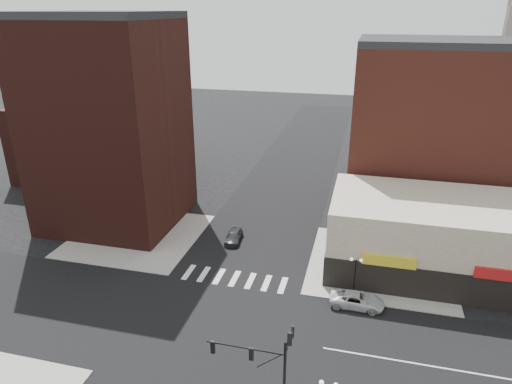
% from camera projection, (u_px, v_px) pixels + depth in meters
% --- Properties ---
extents(ground, '(240.00, 240.00, 0.00)m').
position_uv_depth(ground, '(209.00, 329.00, 39.99)').
color(ground, black).
rests_on(ground, ground).
extents(road_ew, '(200.00, 14.00, 0.02)m').
position_uv_depth(road_ew, '(209.00, 329.00, 39.98)').
color(road_ew, black).
rests_on(road_ew, ground).
extents(road_ns, '(14.00, 200.00, 0.02)m').
position_uv_depth(road_ns, '(209.00, 329.00, 39.98)').
color(road_ns, black).
rests_on(road_ns, ground).
extents(sidewalk_nw, '(15.00, 15.00, 0.12)m').
position_uv_depth(sidewalk_nw, '(137.00, 235.00, 56.27)').
color(sidewalk_nw, gray).
rests_on(sidewalk_nw, ground).
extents(sidewalk_ne, '(15.00, 15.00, 0.12)m').
position_uv_depth(sidewalk_ne, '(379.00, 265.00, 49.72)').
color(sidewalk_ne, gray).
rests_on(sidewalk_ne, ground).
extents(building_nw, '(16.00, 15.00, 25.00)m').
position_uv_depth(building_nw, '(110.00, 127.00, 56.20)').
color(building_nw, '#391612').
rests_on(building_nw, ground).
extents(building_nw_low, '(20.00, 18.00, 12.00)m').
position_uv_depth(building_nw_low, '(94.00, 139.00, 75.51)').
color(building_nw_low, '#391612').
rests_on(building_nw_low, ground).
extents(building_ne_midrise, '(18.00, 15.00, 22.00)m').
position_uv_depth(building_ne_midrise, '(424.00, 136.00, 58.08)').
color(building_ne_midrise, maroon).
rests_on(building_ne_midrise, ground).
extents(building_ne_row, '(24.20, 12.20, 8.00)m').
position_uv_depth(building_ne_row, '(447.00, 244.00, 47.49)').
color(building_ne_row, beige).
rests_on(building_ne_row, ground).
extents(traffic_signal, '(5.59, 3.09, 7.77)m').
position_uv_depth(traffic_signal, '(271.00, 361.00, 29.45)').
color(traffic_signal, black).
rests_on(traffic_signal, ground).
extents(street_lamp_ne, '(1.22, 0.32, 4.16)m').
position_uv_depth(street_lamp_ne, '(356.00, 267.00, 43.23)').
color(street_lamp_ne, black).
rests_on(street_lamp_ne, sidewalk_ne).
extents(white_suv, '(5.07, 2.38, 1.40)m').
position_uv_depth(white_suv, '(357.00, 300.00, 42.77)').
color(white_suv, silver).
rests_on(white_suv, ground).
extents(dark_sedan_north, '(2.09, 4.37, 1.23)m').
position_uv_depth(dark_sedan_north, '(234.00, 236.00, 54.80)').
color(dark_sedan_north, black).
rests_on(dark_sedan_north, ground).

